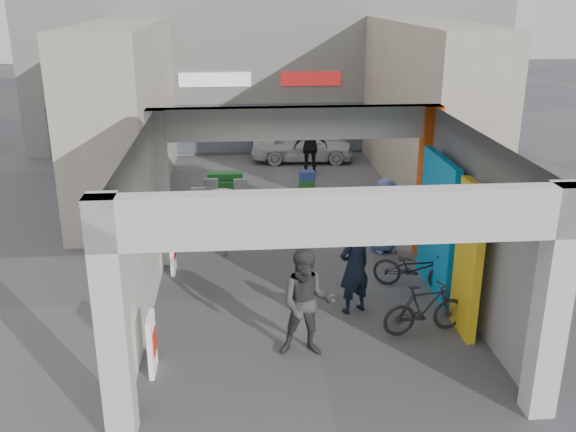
{
  "coord_description": "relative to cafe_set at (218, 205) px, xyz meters",
  "views": [
    {
      "loc": [
        -1.32,
        -11.64,
        5.88
      ],
      "look_at": [
        -0.26,
        1.0,
        1.39
      ],
      "focal_mm": 40.0,
      "sensor_mm": 36.0,
      "label": 1
    }
  ],
  "objects": [
    {
      "name": "crate_stack",
      "position": [
        2.72,
        2.37,
        -0.04
      ],
      "size": [
        0.48,
        0.39,
        0.56
      ],
      "rotation": [
        0.0,
        0.0,
        0.1
      ],
      "color": "#17501C",
      "rests_on": "ground"
    },
    {
      "name": "far_building",
      "position": [
        1.84,
        8.9,
        3.67
      ],
      "size": [
        18.0,
        4.08,
        8.0
      ],
      "color": "silver",
      "rests_on": "ground"
    },
    {
      "name": "produce_stand",
      "position": [
        0.2,
        1.32,
        -0.0
      ],
      "size": [
        1.23,
        0.67,
        0.81
      ],
      "rotation": [
        0.0,
        0.0,
        -0.34
      ],
      "color": "black",
      "rests_on": "ground"
    },
    {
      "name": "arcade_canopy",
      "position": [
        2.38,
        -5.91,
        1.98
      ],
      "size": [
        6.4,
        6.45,
        6.4
      ],
      "color": "#BCBCB7",
      "rests_on": "ground"
    },
    {
      "name": "cafe_set",
      "position": [
        0.0,
        0.0,
        0.0
      ],
      "size": [
        1.52,
        1.23,
        0.92
      ],
      "rotation": [
        0.0,
        0.0,
        -0.12
      ],
      "color": "#B4B5BA",
      "rests_on": "ground"
    },
    {
      "name": "plaza_bldg_left",
      "position": [
        -2.66,
        2.41,
        2.18
      ],
      "size": [
        2.0,
        9.0,
        5.0
      ],
      "primitive_type": "cube",
      "color": "#B2A793",
      "rests_on": "ground"
    },
    {
      "name": "advert_board_near",
      "position": [
        -0.9,
        -7.56,
        0.18
      ],
      "size": [
        0.1,
        0.55,
        1.0
      ],
      "rotation": [
        0.0,
        0.0,
        -0.0
      ],
      "color": "white",
      "rests_on": "ground"
    },
    {
      "name": "white_van",
      "position": [
        2.91,
        5.73,
        0.3
      ],
      "size": [
        3.73,
        1.7,
        1.24
      ],
      "primitive_type": "imported",
      "rotation": [
        0.0,
        0.0,
        1.51
      ],
      "color": "silver",
      "rests_on": "ground"
    },
    {
      "name": "ground",
      "position": [
        1.84,
        -5.09,
        -0.32
      ],
      "size": [
        90.0,
        90.0,
        0.0
      ],
      "primitive_type": "plane",
      "color": "#4E4E53",
      "rests_on": "ground"
    },
    {
      "name": "man_elderly",
      "position": [
        3.98,
        -2.84,
        0.57
      ],
      "size": [
        0.99,
        0.77,
        1.79
      ],
      "primitive_type": "imported",
      "rotation": [
        0.0,
        0.0,
        0.25
      ],
      "color": "#576FAA",
      "rests_on": "ground"
    },
    {
      "name": "man_back_turned",
      "position": [
        1.63,
        -7.23,
        0.63
      ],
      "size": [
        0.99,
        0.8,
        1.9
      ],
      "primitive_type": "imported",
      "rotation": [
        0.0,
        0.0,
        -0.09
      ],
      "color": "#3A3A3C",
      "rests_on": "ground"
    },
    {
      "name": "bicycle_front",
      "position": [
        4.14,
        -4.89,
        0.13
      ],
      "size": [
        1.83,
        1.24,
        0.91
      ],
      "primitive_type": "imported",
      "rotation": [
        0.0,
        0.0,
        1.16
      ],
      "color": "black",
      "rests_on": "ground"
    },
    {
      "name": "bollard_right",
      "position": [
        3.5,
        -2.52,
        0.1
      ],
      "size": [
        0.09,
        0.09,
        0.85
      ],
      "primitive_type": "cylinder",
      "color": "gray",
      "rests_on": "ground"
    },
    {
      "name": "man_with_dog",
      "position": [
        2.7,
        -5.78,
        0.6
      ],
      "size": [
        0.8,
        0.69,
        1.85
      ],
      "primitive_type": "imported",
      "rotation": [
        0.0,
        0.0,
        3.6
      ],
      "color": "black",
      "rests_on": "ground"
    },
    {
      "name": "bicycle_rear",
      "position": [
        3.83,
        -6.69,
        0.15
      ],
      "size": [
        1.64,
        0.71,
        0.95
      ],
      "primitive_type": "imported",
      "rotation": [
        0.0,
        0.0,
        1.74
      ],
      "color": "black",
      "rests_on": "ground"
    },
    {
      "name": "border_collie",
      "position": [
        1.74,
        -5.71,
        -0.06
      ],
      "size": [
        0.25,
        0.48,
        0.67
      ],
      "rotation": [
        0.0,
        0.0,
        0.02
      ],
      "color": "black",
      "rests_on": "ground"
    },
    {
      "name": "bollard_left",
      "position": [
        0.21,
        -2.82,
        0.11
      ],
      "size": [
        0.09,
        0.09,
        0.88
      ],
      "primitive_type": "cylinder",
      "color": "gray",
      "rests_on": "ground"
    },
    {
      "name": "plaza_bldg_right",
      "position": [
        6.34,
        2.41,
        2.18
      ],
      "size": [
        2.0,
        9.0,
        5.0
      ],
      "primitive_type": "cube",
      "color": "#B2A793",
      "rests_on": "ground"
    },
    {
      "name": "bollard_center",
      "position": [
        1.88,
        -2.52,
        0.12
      ],
      "size": [
        0.09,
        0.09,
        0.9
      ],
      "primitive_type": "cylinder",
      "color": "gray",
      "rests_on": "ground"
    },
    {
      "name": "man_crates",
      "position": [
        3.0,
        3.9,
        0.63
      ],
      "size": [
        1.12,
        0.47,
        1.9
      ],
      "primitive_type": "imported",
      "rotation": [
        0.0,
        0.0,
        3.14
      ],
      "color": "black",
      "rests_on": "ground"
    },
    {
      "name": "advert_board_far",
      "position": [
        -0.9,
        -3.65,
        0.18
      ],
      "size": [
        0.11,
        0.55,
        1.0
      ],
      "rotation": [
        0.0,
        0.0,
        0.01
      ],
      "color": "white",
      "rests_on": "ground"
    }
  ]
}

